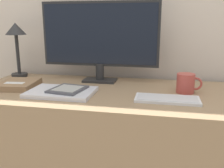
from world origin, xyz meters
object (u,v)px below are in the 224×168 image
Objects in this scene: laptop at (62,92)px; desk_lamp at (16,37)px; notebook at (18,84)px; coffee_mug at (186,83)px; keyboard at (167,99)px; ereader at (68,89)px; monitor at (100,38)px.

laptop is 0.55m from desk_lamp.
notebook is 0.83m from coffee_mug.
keyboard is 0.45m from ereader.
monitor is at bearing 141.93° from keyboard.
keyboard is at bearing -121.06° from coffee_mug.
laptop is at bearing -111.80° from monitor.
ereader is 0.30m from notebook.
monitor is 2.14× the size of laptop.
desk_lamp is 2.71× the size of coffee_mug.
ereader is 0.56m from desk_lamp.
monitor is at bearing 28.90° from notebook.
desk_lamp is (-0.88, 0.31, 0.23)m from keyboard.
keyboard is 0.17m from coffee_mug.
coffee_mug is at bearing 58.94° from keyboard.
notebook is at bearing 164.60° from laptop.
laptop reaches higher than keyboard.
laptop is 0.03m from ereader.
monitor is 5.46× the size of coffee_mug.
desk_lamp reaches higher than ereader.
ereader is at bearing -34.90° from desk_lamp.
notebook is (-0.74, 0.08, 0.01)m from keyboard.
ereader is (0.03, 0.01, 0.01)m from laptop.
notebook is (-0.29, 0.07, -0.01)m from ereader.
monitor is at bearing 162.42° from coffee_mug.
notebook is at bearing -175.49° from coffee_mug.
keyboard is 0.48m from laptop.
ereader is at bearing 11.37° from laptop.
monitor is 0.51m from coffee_mug.
desk_lamp is 0.35m from notebook.
ereader is at bearing -12.85° from notebook.
laptop is (-0.48, 0.00, 0.00)m from keyboard.
ereader reaches higher than laptop.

